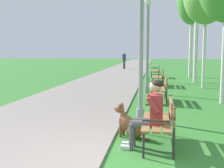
% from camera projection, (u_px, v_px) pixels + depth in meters
% --- Properties ---
extents(paved_path, '(3.91, 60.00, 0.04)m').
position_uv_depth(paved_path, '(127.00, 69.00, 28.19)').
color(paved_path, gray).
rests_on(paved_path, ground).
extents(park_bench_near, '(0.55, 1.50, 0.85)m').
position_uv_depth(park_bench_near, '(162.00, 118.00, 5.29)').
color(park_bench_near, olive).
rests_on(park_bench_near, ground).
extents(park_bench_mid, '(0.55, 1.50, 0.85)m').
position_uv_depth(park_bench_mid, '(161.00, 87.00, 9.96)').
color(park_bench_mid, olive).
rests_on(park_bench_mid, ground).
extents(park_bench_far, '(0.55, 1.50, 0.85)m').
position_uv_depth(park_bench_far, '(159.00, 76.00, 14.38)').
color(park_bench_far, olive).
rests_on(park_bench_far, ground).
extents(park_bench_furthest, '(0.55, 1.50, 0.85)m').
position_uv_depth(park_bench_furthest, '(156.00, 70.00, 19.01)').
color(park_bench_furthest, olive).
rests_on(park_bench_furthest, ground).
extents(person_seated_on_near_bench, '(0.74, 0.49, 1.25)m').
position_uv_depth(person_seated_on_near_bench, '(150.00, 111.00, 5.09)').
color(person_seated_on_near_bench, '#4C4C51').
rests_on(person_seated_on_near_bench, ground).
extents(dog_brown, '(0.79, 0.46, 0.71)m').
position_uv_depth(dog_brown, '(130.00, 125.00, 5.81)').
color(dog_brown, brown).
rests_on(dog_brown, ground).
extents(lamp_post_near, '(0.24, 0.24, 3.80)m').
position_uv_depth(lamp_post_near, '(141.00, 42.00, 7.07)').
color(lamp_post_near, gray).
rests_on(lamp_post_near, ground).
extents(lamp_post_mid, '(0.24, 0.24, 3.88)m').
position_uv_depth(lamp_post_mid, '(147.00, 44.00, 11.71)').
color(lamp_post_mid, gray).
rests_on(lamp_post_mid, ground).
extents(lamp_post_far, '(0.24, 0.24, 4.52)m').
position_uv_depth(lamp_post_far, '(148.00, 40.00, 16.31)').
color(lamp_post_far, gray).
rests_on(lamp_post_far, ground).
extents(birch_tree_sixth, '(1.95, 2.01, 6.49)m').
position_uv_depth(birch_tree_sixth, '(192.00, 2.00, 18.71)').
color(birch_tree_sixth, silver).
rests_on(birch_tree_sixth, ground).
extents(pedestrian_distant, '(0.32, 0.22, 1.65)m').
position_uv_depth(pedestrian_distant, '(124.00, 60.00, 27.71)').
color(pedestrian_distant, '#383842').
rests_on(pedestrian_distant, ground).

